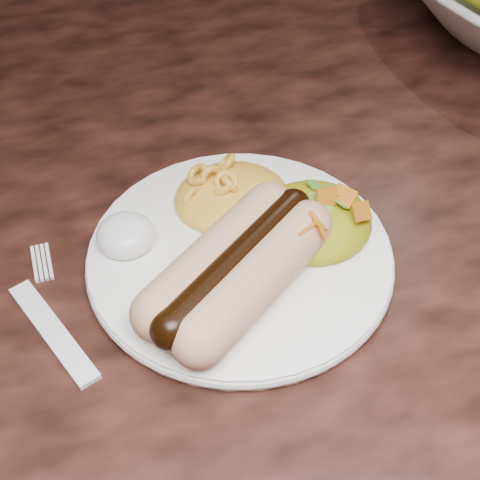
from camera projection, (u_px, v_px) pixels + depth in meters
name	position (u px, v px, depth m)	size (l,w,h in m)	color
table	(177.00, 297.00, 0.58)	(1.60, 0.90, 0.75)	#49221B
plate	(240.00, 255.00, 0.48)	(0.22, 0.22, 0.01)	white
hotdog	(237.00, 266.00, 0.44)	(0.12, 0.13, 0.04)	tan
mac_and_cheese	(231.00, 184.00, 0.50)	(0.09, 0.08, 0.03)	yellow
sour_cream	(125.00, 230.00, 0.48)	(0.04, 0.04, 0.03)	white
taco_salad	(314.00, 213.00, 0.49)	(0.09, 0.08, 0.04)	#C17C03
fork	(53.00, 332.00, 0.44)	(0.02, 0.16, 0.00)	white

